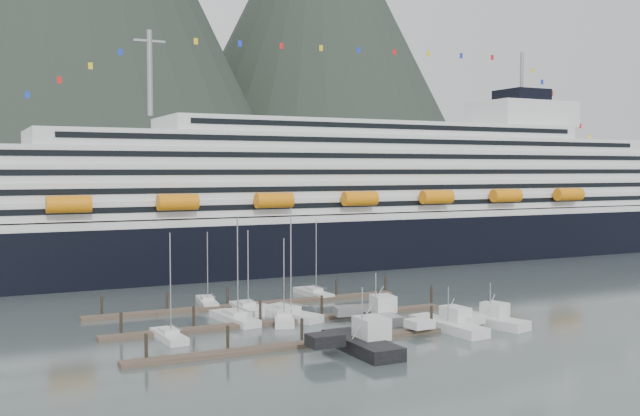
{
  "coord_description": "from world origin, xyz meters",
  "views": [
    {
      "loc": [
        -43.81,
        -86.5,
        20.25
      ],
      "look_at": [
        9.53,
        22.0,
        13.91
      ],
      "focal_mm": 42.0,
      "sensor_mm": 36.0,
      "label": 1
    }
  ],
  "objects_px": {
    "sailboat_c": "(284,319)",
    "sailboat_f": "(246,309)",
    "sailboat_a": "(169,336)",
    "trawler_c": "(447,324)",
    "cruise_ship": "(338,207)",
    "trawler_b": "(361,343)",
    "trawler_e": "(375,314)",
    "trawler_d": "(489,320)",
    "sailboat_g": "(313,294)",
    "sailboat_e": "(207,302)",
    "sailboat_b": "(234,319)",
    "sailboat_d": "(285,314)"
  },
  "relations": [
    {
      "from": "trawler_e",
      "to": "cruise_ship",
      "type": "bearing_deg",
      "value": -14.82
    },
    {
      "from": "trawler_e",
      "to": "sailboat_g",
      "type": "bearing_deg",
      "value": 5.45
    },
    {
      "from": "trawler_d",
      "to": "sailboat_a",
      "type": "bearing_deg",
      "value": 59.0
    },
    {
      "from": "sailboat_c",
      "to": "trawler_c",
      "type": "relative_size",
      "value": 0.95
    },
    {
      "from": "sailboat_f",
      "to": "sailboat_g",
      "type": "xyz_separation_m",
      "value": [
        14.23,
        7.74,
        -0.01
      ]
    },
    {
      "from": "sailboat_d",
      "to": "sailboat_f",
      "type": "height_order",
      "value": "sailboat_d"
    },
    {
      "from": "cruise_ship",
      "to": "sailboat_c",
      "type": "xyz_separation_m",
      "value": [
        -34.93,
        -51.44,
        -11.64
      ]
    },
    {
      "from": "trawler_d",
      "to": "cruise_ship",
      "type": "bearing_deg",
      "value": -26.44
    },
    {
      "from": "cruise_ship",
      "to": "trawler_c",
      "type": "bearing_deg",
      "value": -105.95
    },
    {
      "from": "sailboat_a",
      "to": "trawler_d",
      "type": "height_order",
      "value": "sailboat_a"
    },
    {
      "from": "sailboat_c",
      "to": "trawler_b",
      "type": "height_order",
      "value": "sailboat_c"
    },
    {
      "from": "sailboat_a",
      "to": "sailboat_g",
      "type": "relative_size",
      "value": 1.04
    },
    {
      "from": "sailboat_a",
      "to": "trawler_b",
      "type": "xyz_separation_m",
      "value": [
        17.64,
        -15.01,
        0.56
      ]
    },
    {
      "from": "cruise_ship",
      "to": "sailboat_e",
      "type": "xyz_separation_m",
      "value": [
        -40.26,
        -34.95,
        -11.65
      ]
    },
    {
      "from": "cruise_ship",
      "to": "trawler_b",
      "type": "height_order",
      "value": "cruise_ship"
    },
    {
      "from": "sailboat_d",
      "to": "trawler_e",
      "type": "relative_size",
      "value": 1.38
    },
    {
      "from": "trawler_b",
      "to": "trawler_c",
      "type": "bearing_deg",
      "value": -73.16
    },
    {
      "from": "sailboat_c",
      "to": "trawler_d",
      "type": "distance_m",
      "value": 26.76
    },
    {
      "from": "sailboat_a",
      "to": "trawler_b",
      "type": "relative_size",
      "value": 1.09
    },
    {
      "from": "sailboat_a",
      "to": "trawler_c",
      "type": "height_order",
      "value": "sailboat_a"
    },
    {
      "from": "sailboat_e",
      "to": "sailboat_f",
      "type": "bearing_deg",
      "value": -147.96
    },
    {
      "from": "cruise_ship",
      "to": "sailboat_b",
      "type": "bearing_deg",
      "value": -130.01
    },
    {
      "from": "sailboat_e",
      "to": "trawler_b",
      "type": "height_order",
      "value": "sailboat_e"
    },
    {
      "from": "trawler_e",
      "to": "sailboat_d",
      "type": "bearing_deg",
      "value": 62.12
    },
    {
      "from": "cruise_ship",
      "to": "trawler_b",
      "type": "bearing_deg",
      "value": -115.68
    },
    {
      "from": "sailboat_c",
      "to": "trawler_d",
      "type": "height_order",
      "value": "sailboat_c"
    },
    {
      "from": "sailboat_a",
      "to": "sailboat_c",
      "type": "distance_m",
      "value": 16.71
    },
    {
      "from": "sailboat_e",
      "to": "cruise_ship",
      "type": "bearing_deg",
      "value": -40.35
    },
    {
      "from": "cruise_ship",
      "to": "trawler_e",
      "type": "relative_size",
      "value": 18.78
    },
    {
      "from": "sailboat_b",
      "to": "trawler_d",
      "type": "xyz_separation_m",
      "value": [
        28.68,
        -16.84,
        0.39
      ]
    },
    {
      "from": "trawler_c",
      "to": "trawler_d",
      "type": "distance_m",
      "value": 6.54
    },
    {
      "from": "sailboat_g",
      "to": "cruise_ship",
      "type": "bearing_deg",
      "value": -36.92
    },
    {
      "from": "sailboat_c",
      "to": "sailboat_f",
      "type": "relative_size",
      "value": 0.96
    },
    {
      "from": "sailboat_g",
      "to": "trawler_e",
      "type": "xyz_separation_m",
      "value": [
        -0.97,
        -20.98,
        0.5
      ]
    },
    {
      "from": "trawler_c",
      "to": "cruise_ship",
      "type": "bearing_deg",
      "value": -20.69
    },
    {
      "from": "trawler_e",
      "to": "sailboat_b",
      "type": "bearing_deg",
      "value": 75.05
    },
    {
      "from": "sailboat_e",
      "to": "trawler_d",
      "type": "height_order",
      "value": "sailboat_e"
    },
    {
      "from": "cruise_ship",
      "to": "sailboat_a",
      "type": "xyz_separation_m",
      "value": [
        -51.27,
        -54.93,
        -11.63
      ]
    },
    {
      "from": "trawler_b",
      "to": "trawler_e",
      "type": "relative_size",
      "value": 1.08
    },
    {
      "from": "trawler_b",
      "to": "trawler_d",
      "type": "relative_size",
      "value": 1.13
    },
    {
      "from": "sailboat_e",
      "to": "trawler_b",
      "type": "relative_size",
      "value": 0.93
    },
    {
      "from": "sailboat_b",
      "to": "sailboat_e",
      "type": "distance_m",
      "value": 13.69
    },
    {
      "from": "trawler_c",
      "to": "sailboat_g",
      "type": "bearing_deg",
      "value": 2.76
    },
    {
      "from": "sailboat_g",
      "to": "trawler_e",
      "type": "height_order",
      "value": "sailboat_g"
    },
    {
      "from": "sailboat_g",
      "to": "sailboat_b",
      "type": "bearing_deg",
      "value": 123.09
    },
    {
      "from": "cruise_ship",
      "to": "sailboat_g",
      "type": "bearing_deg",
      "value": -122.99
    },
    {
      "from": "sailboat_e",
      "to": "trawler_c",
      "type": "relative_size",
      "value": 0.93
    },
    {
      "from": "trawler_b",
      "to": "cruise_ship",
      "type": "bearing_deg",
      "value": -25.9
    },
    {
      "from": "sailboat_d",
      "to": "sailboat_f",
      "type": "xyz_separation_m",
      "value": [
        -3.32,
        6.03,
        -0.03
      ]
    },
    {
      "from": "trawler_e",
      "to": "sailboat_e",
      "type": "bearing_deg",
      "value": 46.45
    }
  ]
}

